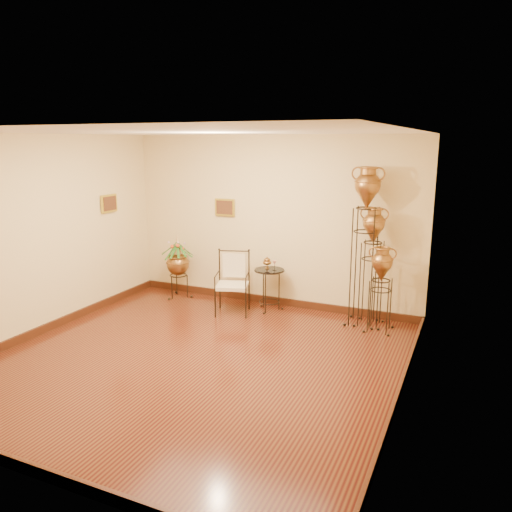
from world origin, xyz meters
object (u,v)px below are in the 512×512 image
at_px(amphora_tall, 365,245).
at_px(amphora_mid, 372,266).
at_px(planter_urn, 178,261).
at_px(armchair, 232,283).
at_px(side_table, 269,289).

distance_m(amphora_tall, amphora_mid, 0.33).
xyz_separation_m(planter_urn, armchair, (1.25, -0.38, -0.15)).
bearing_deg(amphora_mid, amphora_tall, 180.00).
relative_size(planter_urn, armchair, 1.17).
bearing_deg(armchair, amphora_mid, -8.34).
bearing_deg(planter_urn, amphora_mid, 0.00).
bearing_deg(amphora_mid, side_table, 179.97).
bearing_deg(armchair, amphora_tall, -7.76).
bearing_deg(amphora_tall, amphora_mid, 0.00).
height_order(armchair, side_table, armchair).
xyz_separation_m(amphora_mid, planter_urn, (-3.36, 0.00, -0.26)).
height_order(amphora_mid, armchair, amphora_mid).
xyz_separation_m(amphora_tall, side_table, (-1.51, 0.00, -0.85)).
bearing_deg(side_table, amphora_tall, -0.03).
relative_size(amphora_tall, amphora_mid, 1.32).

